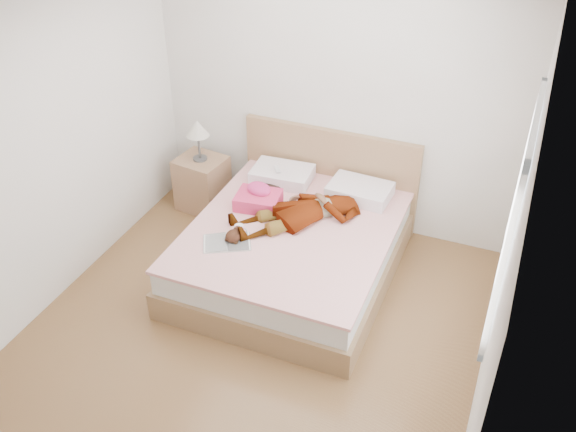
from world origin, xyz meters
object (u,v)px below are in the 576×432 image
at_px(woman, 311,206).
at_px(coffee_mug, 240,230).
at_px(nightstand, 202,179).
at_px(towel, 258,198).
at_px(plush_toy, 234,235).
at_px(phone, 277,169).
at_px(bed, 296,244).
at_px(magazine, 227,242).

xyz_separation_m(woman, coffee_mug, (-0.47, -0.51, -0.05)).
height_order(woman, nightstand, nightstand).
bearing_deg(nightstand, coffee_mug, -46.08).
bearing_deg(towel, coffee_mug, -85.36).
bearing_deg(plush_toy, coffee_mug, 88.49).
xyz_separation_m(phone, towel, (-0.01, -0.43, -0.08)).
bearing_deg(coffee_mug, nightstand, 133.92).
distance_m(towel, coffee_mug, 0.48).
bearing_deg(coffee_mug, bed, 41.98).
xyz_separation_m(phone, nightstand, (-0.88, 0.04, -0.34)).
relative_size(towel, nightstand, 0.44).
height_order(magazine, coffee_mug, coffee_mug).
distance_m(woman, coffee_mug, 0.69).
distance_m(woman, magazine, 0.85).
distance_m(phone, magazine, 1.08).
height_order(woman, coffee_mug, woman).
distance_m(bed, nightstand, 1.43).
height_order(bed, coffee_mug, bed).
bearing_deg(coffee_mug, magazine, -105.73).
distance_m(bed, coffee_mug, 0.59).
height_order(towel, nightstand, nightstand).
bearing_deg(plush_toy, nightstand, 130.90).
height_order(coffee_mug, plush_toy, plush_toy).
distance_m(towel, plush_toy, 0.58).
bearing_deg(phone, plush_toy, -133.48).
distance_m(coffee_mug, nightstand, 1.33).
xyz_separation_m(woman, plush_toy, (-0.47, -0.61, -0.04)).
bearing_deg(magazine, coffee_mug, 74.27).
bearing_deg(towel, phone, 88.77).
height_order(magazine, nightstand, nightstand).
bearing_deg(bed, nightstand, 155.40).
relative_size(magazine, coffee_mug, 4.03).
xyz_separation_m(woman, towel, (-0.51, -0.03, -0.02)).
bearing_deg(magazine, bed, 49.65).
height_order(woman, plush_toy, woman).
distance_m(magazine, nightstand, 1.41).
bearing_deg(phone, bed, -98.13).
height_order(bed, magazine, bed).
relative_size(woman, plush_toy, 7.26).
height_order(phone, bed, bed).
xyz_separation_m(bed, nightstand, (-1.30, 0.59, 0.06)).
bearing_deg(towel, magazine, -90.58).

